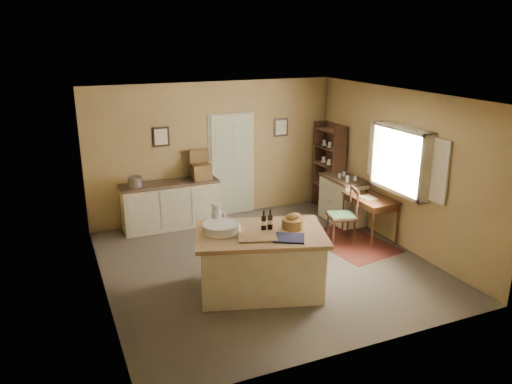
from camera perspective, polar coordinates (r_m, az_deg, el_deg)
ground at (r=8.16m, az=1.11°, el=-8.25°), size 5.00×5.00×0.00m
wall_back at (r=9.93m, az=-4.78°, el=4.70°), size 5.00×0.10×2.70m
wall_front at (r=5.62m, az=11.75°, el=-5.96°), size 5.00×0.10×2.70m
wall_left at (r=7.07m, az=-17.65°, el=-1.49°), size 0.10×5.00×2.70m
wall_right at (r=8.96m, az=15.94°, el=2.64°), size 0.10×5.00×2.70m
ceiling at (r=7.39m, az=1.24°, el=10.92°), size 5.00×5.00×0.00m
door at (r=10.08m, az=-2.80°, el=3.22°), size 0.97×0.06×2.11m
framed_prints at (r=9.89m, az=-3.69°, el=6.87°), size 2.82×0.02×0.38m
window at (r=8.71m, az=16.46°, el=3.54°), size 0.25×1.99×1.12m
work_island at (r=7.20m, az=0.42°, el=-7.73°), size 2.08×1.66×1.20m
sideboard at (r=9.63m, az=-9.69°, el=-1.29°), size 1.84×0.52×1.18m
rug at (r=9.11m, az=10.73°, el=-5.69°), size 1.33×1.75×0.01m
writing_desk at (r=9.20m, az=12.96°, el=-1.14°), size 0.60×0.99×0.82m
desk_chair at (r=8.93m, az=9.76°, el=-2.74°), size 0.57×0.57×0.99m
right_cabinet at (r=9.96m, az=9.88°, el=-0.79°), size 0.56×1.00×0.99m
shelving_unit at (r=10.51m, az=8.51°, el=2.82°), size 0.31×0.82×1.82m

